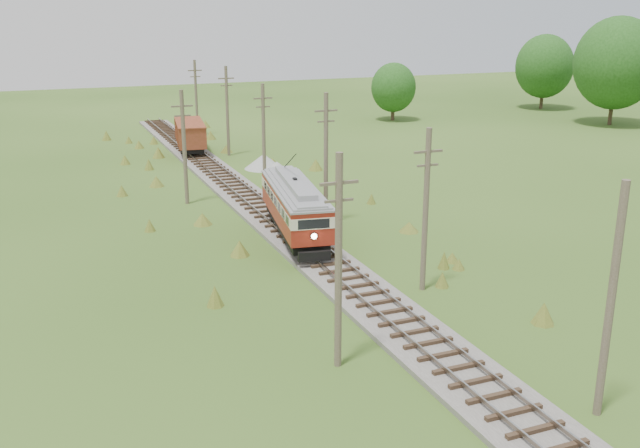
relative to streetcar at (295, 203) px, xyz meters
name	(u,v)px	position (x,y,z in m)	size (l,w,h in m)	color
railbed_main	(268,215)	(0.00, 5.63, -2.27)	(3.60, 96.00, 0.57)	#605B54
streetcar	(295,203)	(0.00, 0.00, 0.00)	(4.47, 11.50, 5.20)	black
gondola	(190,134)	(0.00, 30.81, -0.42)	(3.85, 8.58, 2.75)	black
gravel_pile	(266,162)	(4.91, 21.17, -1.83)	(3.74, 3.97, 1.36)	gray
utility_pole_r_1	(611,303)	(3.10, -23.37, 1.94)	(0.30, 0.30, 8.80)	brown
utility_pole_r_2	(426,209)	(3.30, -10.37, 1.96)	(1.60, 0.30, 8.60)	brown
utility_pole_r_3	(326,158)	(3.20, 2.63, 2.17)	(1.60, 0.30, 9.00)	brown
utility_pole_r_4	(264,133)	(3.00, 15.63, 1.86)	(1.60, 0.30, 8.40)	brown
utility_pole_r_5	(227,110)	(3.40, 28.63, 2.11)	(1.60, 0.30, 8.90)	brown
utility_pole_r_6	(196,97)	(3.20, 41.63, 2.01)	(1.60, 0.30, 8.70)	brown
utility_pole_l_a	(339,261)	(-4.20, -16.37, 2.17)	(1.60, 0.30, 9.00)	brown
utility_pole_l_b	(184,146)	(-4.50, 11.63, 1.96)	(1.60, 0.30, 8.60)	brown
tree_right_4	(617,63)	(54.00, 29.63, 5.28)	(10.50, 10.50, 13.53)	#38281C
tree_right_5	(544,66)	(56.00, 45.63, 3.73)	(8.40, 8.40, 10.82)	#38281C
tree_mid_b	(393,87)	(30.00, 43.63, 1.87)	(5.88, 5.88, 7.57)	#38281C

